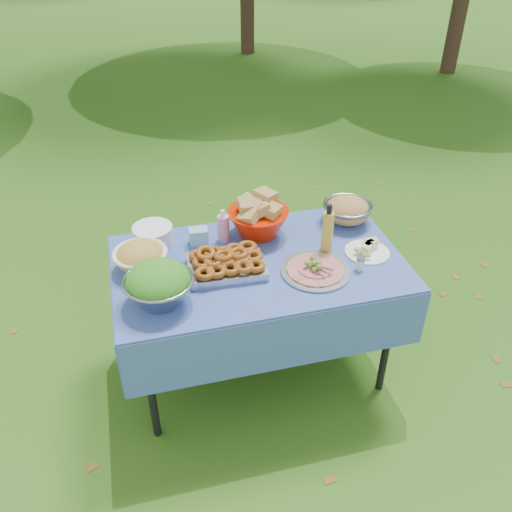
{
  "coord_description": "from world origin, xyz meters",
  "views": [
    {
      "loc": [
        -0.57,
        -2.16,
        2.36
      ],
      "look_at": [
        -0.01,
        0.0,
        0.8
      ],
      "focal_mm": 38.0,
      "sensor_mm": 36.0,
      "label": 1
    }
  ],
  "objects_px": {
    "pasta_bowl_steel": "(347,210)",
    "bread_bowl": "(258,216)",
    "plate_stack": "(153,235)",
    "charcuterie_platter": "(316,265)",
    "salad_bowl": "(159,284)",
    "oil_bottle": "(328,228)",
    "picnic_table": "(258,318)"
  },
  "relations": [
    {
      "from": "pasta_bowl_steel",
      "to": "bread_bowl",
      "type": "bearing_deg",
      "value": -179.47
    },
    {
      "from": "plate_stack",
      "to": "pasta_bowl_steel",
      "type": "relative_size",
      "value": 0.78
    },
    {
      "from": "bread_bowl",
      "to": "charcuterie_platter",
      "type": "bearing_deg",
      "value": -65.66
    },
    {
      "from": "salad_bowl",
      "to": "pasta_bowl_steel",
      "type": "distance_m",
      "value": 1.19
    },
    {
      "from": "salad_bowl",
      "to": "pasta_bowl_steel",
      "type": "height_order",
      "value": "salad_bowl"
    },
    {
      "from": "charcuterie_platter",
      "to": "oil_bottle",
      "type": "bearing_deg",
      "value": 54.74
    },
    {
      "from": "picnic_table",
      "to": "charcuterie_platter",
      "type": "distance_m",
      "value": 0.51
    },
    {
      "from": "plate_stack",
      "to": "picnic_table",
      "type": "bearing_deg",
      "value": -32.36
    },
    {
      "from": "pasta_bowl_steel",
      "to": "charcuterie_platter",
      "type": "relative_size",
      "value": 0.79
    },
    {
      "from": "picnic_table",
      "to": "salad_bowl",
      "type": "bearing_deg",
      "value": -159.04
    },
    {
      "from": "picnic_table",
      "to": "oil_bottle",
      "type": "relative_size",
      "value": 5.4
    },
    {
      "from": "oil_bottle",
      "to": "salad_bowl",
      "type": "bearing_deg",
      "value": -166.61
    },
    {
      "from": "charcuterie_platter",
      "to": "picnic_table",
      "type": "bearing_deg",
      "value": 148.48
    },
    {
      "from": "salad_bowl",
      "to": "oil_bottle",
      "type": "distance_m",
      "value": 0.91
    },
    {
      "from": "pasta_bowl_steel",
      "to": "plate_stack",
      "type": "bearing_deg",
      "value": 177.15
    },
    {
      "from": "plate_stack",
      "to": "charcuterie_platter",
      "type": "xyz_separation_m",
      "value": [
        0.75,
        -0.47,
        -0.01
      ]
    },
    {
      "from": "bread_bowl",
      "to": "oil_bottle",
      "type": "distance_m",
      "value": 0.39
    },
    {
      "from": "salad_bowl",
      "to": "picnic_table",
      "type": "bearing_deg",
      "value": 20.96
    },
    {
      "from": "bread_bowl",
      "to": "pasta_bowl_steel",
      "type": "bearing_deg",
      "value": 0.53
    },
    {
      "from": "salad_bowl",
      "to": "plate_stack",
      "type": "bearing_deg",
      "value": 87.88
    },
    {
      "from": "plate_stack",
      "to": "oil_bottle",
      "type": "xyz_separation_m",
      "value": [
        0.86,
        -0.3,
        0.09
      ]
    },
    {
      "from": "pasta_bowl_steel",
      "to": "oil_bottle",
      "type": "relative_size",
      "value": 1.01
    },
    {
      "from": "bread_bowl",
      "to": "oil_bottle",
      "type": "height_order",
      "value": "oil_bottle"
    },
    {
      "from": "salad_bowl",
      "to": "bread_bowl",
      "type": "relative_size",
      "value": 0.96
    },
    {
      "from": "bread_bowl",
      "to": "charcuterie_platter",
      "type": "distance_m",
      "value": 0.45
    },
    {
      "from": "salad_bowl",
      "to": "charcuterie_platter",
      "type": "xyz_separation_m",
      "value": [
        0.76,
        0.04,
        -0.06
      ]
    },
    {
      "from": "picnic_table",
      "to": "plate_stack",
      "type": "height_order",
      "value": "plate_stack"
    },
    {
      "from": "plate_stack",
      "to": "pasta_bowl_steel",
      "type": "distance_m",
      "value": 1.08
    },
    {
      "from": "salad_bowl",
      "to": "oil_bottle",
      "type": "bearing_deg",
      "value": 13.39
    },
    {
      "from": "picnic_table",
      "to": "pasta_bowl_steel",
      "type": "relative_size",
      "value": 5.35
    },
    {
      "from": "charcuterie_platter",
      "to": "bread_bowl",
      "type": "bearing_deg",
      "value": 114.34
    },
    {
      "from": "picnic_table",
      "to": "bread_bowl",
      "type": "relative_size",
      "value": 4.44
    }
  ]
}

